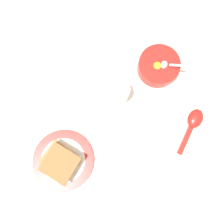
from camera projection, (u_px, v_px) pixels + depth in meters
ground_plane at (157, 131)px, 0.69m from camera, size 3.00×3.00×0.00m
egg_bowl at (158, 66)px, 0.70m from camera, size 0.13×0.14×0.08m
toast_plate at (63, 160)px, 0.67m from camera, size 0.19×0.19×0.01m
toast_sandwich at (60, 162)px, 0.64m from camera, size 0.10×0.11×0.05m
soup_spoon at (194, 122)px, 0.68m from camera, size 0.16×0.05×0.03m
drinking_cup at (118, 92)px, 0.67m from camera, size 0.07×0.07×0.08m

